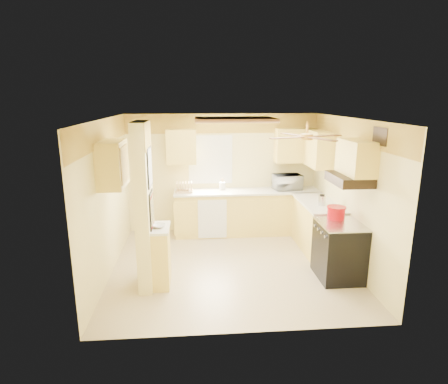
{
  "coord_description": "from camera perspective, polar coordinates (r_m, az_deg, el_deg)",
  "views": [
    {
      "loc": [
        -0.61,
        -5.91,
        2.82
      ],
      "look_at": [
        -0.09,
        0.35,
        1.23
      ],
      "focal_mm": 30.0,
      "sensor_mm": 36.0,
      "label": 1
    }
  ],
  "objects": [
    {
      "name": "stove",
      "position": [
        6.29,
        17.1,
        -8.51
      ],
      "size": [
        0.68,
        0.77,
        0.92
      ],
      "color": "black",
      "rests_on": "floor"
    },
    {
      "name": "upper_cab_back_right",
      "position": [
        8.0,
        11.05,
        6.97
      ],
      "size": [
        0.9,
        0.35,
        0.7
      ],
      "primitive_type": "cube",
      "color": "#FFDE63",
      "rests_on": "wall_back"
    },
    {
      "name": "wall_front",
      "position": [
        4.35,
        3.66,
        -6.98
      ],
      "size": [
        4.0,
        0.0,
        4.0
      ],
      "primitive_type": "plane",
      "rotation": [
        -1.57,
        0.0,
        0.0
      ],
      "color": "#F1E193",
      "rests_on": "floor"
    },
    {
      "name": "microwave",
      "position": [
        7.98,
        9.64,
        1.52
      ],
      "size": [
        0.61,
        0.45,
        0.31
      ],
      "primitive_type": "imported",
      "rotation": [
        0.0,
        0.0,
        3.27
      ],
      "color": "white",
      "rests_on": "countertop_back"
    },
    {
      "name": "partition_ledge",
      "position": [
        5.89,
        -9.54,
        -9.76
      ],
      "size": [
        0.25,
        0.55,
        0.9
      ],
      "primitive_type": "cube",
      "color": "#FFDE63",
      "rests_on": "floor"
    },
    {
      "name": "dishwasher_panel",
      "position": [
        7.6,
        -1.79,
        -4.15
      ],
      "size": [
        0.58,
        0.02,
        0.8
      ],
      "primitive_type": "cube",
      "color": "white",
      "rests_on": "lower_cabinets_back"
    },
    {
      "name": "window",
      "position": [
        7.91,
        -2.08,
        4.95
      ],
      "size": [
        0.92,
        0.02,
        1.02
      ],
      "color": "white",
      "rests_on": "wall_back"
    },
    {
      "name": "lower_cabinets_right",
      "position": [
        7.31,
        14.03,
        -5.18
      ],
      "size": [
        0.6,
        1.4,
        0.9
      ],
      "primitive_type": "cube",
      "color": "#FFDE63",
      "rests_on": "floor"
    },
    {
      "name": "dutch_oven",
      "position": [
        6.32,
        16.72,
        -3.0
      ],
      "size": [
        0.3,
        0.3,
        0.2
      ],
      "color": "#B30811",
      "rests_on": "stove"
    },
    {
      "name": "partition_column",
      "position": [
        5.64,
        -12.1,
        -2.3
      ],
      "size": [
        0.2,
        0.7,
        2.5
      ],
      "primitive_type": "cube",
      "color": "#F1E193",
      "rests_on": "floor"
    },
    {
      "name": "kettle",
      "position": [
        6.93,
        14.7,
        -1.21
      ],
      "size": [
        0.13,
        0.13,
        0.2
      ],
      "color": "silver",
      "rests_on": "countertop_right"
    },
    {
      "name": "ledge_top",
      "position": [
        5.71,
        -9.73,
        -5.44
      ],
      "size": [
        0.28,
        0.58,
        0.04
      ],
      "primitive_type": "cube",
      "color": "silver",
      "rests_on": "partition_ledge"
    },
    {
      "name": "ceiling_light_panel",
      "position": [
        6.46,
        1.6,
        10.95
      ],
      "size": [
        1.35,
        0.95,
        0.06
      ],
      "color": "brown",
      "rests_on": "ceiling"
    },
    {
      "name": "wall_left",
      "position": [
        6.28,
        -17.38,
        -0.96
      ],
      "size": [
        0.0,
        3.8,
        3.8
      ],
      "primitive_type": "plane",
      "rotation": [
        1.57,
        0.0,
        1.57
      ],
      "color": "#F1E193",
      "rests_on": "floor"
    },
    {
      "name": "upper_cab_over_stove",
      "position": [
        5.95,
        19.53,
        4.98
      ],
      "size": [
        0.35,
        0.76,
        0.52
      ],
      "primitive_type": "cube",
      "color": "#FFDE63",
      "rests_on": "wall_right"
    },
    {
      "name": "vent_grate",
      "position": [
        5.67,
        22.7,
        7.84
      ],
      "size": [
        0.02,
        0.4,
        0.25
      ],
      "primitive_type": "cube",
      "color": "black",
      "rests_on": "wall_right"
    },
    {
      "name": "ceiling_fan",
      "position": [
        5.48,
        12.49,
        8.27
      ],
      "size": [
        1.15,
        1.15,
        0.26
      ],
      "color": "gold",
      "rests_on": "ceiling"
    },
    {
      "name": "countertop_right",
      "position": [
        7.16,
        14.18,
        -1.63
      ],
      "size": [
        0.64,
        1.44,
        0.04
      ],
      "primitive_type": "cube",
      "color": "silver",
      "rests_on": "lower_cabinets_right"
    },
    {
      "name": "wall_back",
      "position": [
        7.99,
        -0.27,
        2.87
      ],
      "size": [
        4.0,
        0.0,
        4.0
      ],
      "primitive_type": "plane",
      "rotation": [
        1.57,
        0.0,
        0.0
      ],
      "color": "#F1E193",
      "rests_on": "floor"
    },
    {
      "name": "range_hood",
      "position": [
        5.98,
        18.53,
        1.87
      ],
      "size": [
        0.5,
        0.76,
        0.14
      ],
      "primitive_type": "cube",
      "color": "black",
      "rests_on": "upper_cab_over_stove"
    },
    {
      "name": "upper_cab_right",
      "position": [
        7.63,
        14.01,
        6.47
      ],
      "size": [
        0.35,
        1.0,
        0.7
      ],
      "primitive_type": "cube",
      "color": "#FFDE63",
      "rests_on": "wall_right"
    },
    {
      "name": "lower_cabinets_back",
      "position": [
        7.96,
        3.5,
        -3.16
      ],
      "size": [
        3.0,
        0.6,
        0.9
      ],
      "primitive_type": "cube",
      "color": "#FFDE63",
      "rests_on": "floor"
    },
    {
      "name": "floor",
      "position": [
        6.58,
        1.06,
        -11.19
      ],
      "size": [
        4.0,
        4.0,
        0.0
      ],
      "primitive_type": "plane",
      "color": "#C6AF89",
      "rests_on": "ground"
    },
    {
      "name": "dish_rack",
      "position": [
        7.7,
        -6.09,
        0.53
      ],
      "size": [
        0.37,
        0.28,
        0.2
      ],
      "color": "#DEB880",
      "rests_on": "countertop_back"
    },
    {
      "name": "wallpaper_border",
      "position": [
        7.84,
        -0.27,
        10.39
      ],
      "size": [
        4.0,
        0.02,
        0.4
      ],
      "primitive_type": "cube",
      "color": "#FEDB4B",
      "rests_on": "wall_back"
    },
    {
      "name": "upper_cab_back_left",
      "position": [
        7.7,
        -6.53,
        6.87
      ],
      "size": [
        0.6,
        0.35,
        0.7
      ],
      "primitive_type": "cube",
      "color": "#FFDE63",
      "rests_on": "wall_back"
    },
    {
      "name": "countertop_back",
      "position": [
        7.82,
        3.57,
        0.1
      ],
      "size": [
        3.04,
        0.64,
        0.04
      ],
      "primitive_type": "cube",
      "color": "silver",
      "rests_on": "lower_cabinets_back"
    },
    {
      "name": "ceiling",
      "position": [
        5.95,
        1.17,
        11.11
      ],
      "size": [
        4.0,
        4.0,
        0.0
      ],
      "primitive_type": "plane",
      "rotation": [
        3.14,
        0.0,
        0.0
      ],
      "color": "white",
      "rests_on": "wall_back"
    },
    {
      "name": "poster_menu",
      "position": [
        5.49,
        -11.26,
        3.73
      ],
      "size": [
        0.02,
        0.42,
        0.57
      ],
      "color": "black",
      "rests_on": "partition_column"
    },
    {
      "name": "wall_right",
      "position": [
        6.65,
        18.51,
        -0.21
      ],
      "size": [
        0.0,
        3.8,
        3.8
      ],
      "primitive_type": "plane",
      "rotation": [
        1.57,
        0.0,
        -1.57
      ],
      "color": "#F1E193",
      "rests_on": "floor"
    },
    {
      "name": "upper_cab_left_wall",
      "position": [
        5.87,
        -16.65,
        4.09
      ],
      "size": [
        0.35,
        0.75,
        0.7
      ],
      "primitive_type": "cube",
      "color": "#FFDE63",
      "rests_on": "wall_left"
    },
    {
      "name": "poster_nashville",
      "position": [
        5.64,
        -10.95,
        -2.77
      ],
      "size": [
        0.02,
        0.42,
        0.57
      ],
      "color": "black",
      "rests_on": "partition_column"
    },
    {
      "name": "bowl",
      "position": [
        5.68,
        -9.89,
        -5.12
      ],
      "size": [
        0.24,
        0.24,
        0.05
      ],
      "primitive_type": "imported",
      "rotation": [
        0.0,
        0.0,
        -0.3
      ],
      "color": "white",
      "rests_on": "ledge_top"
    },
    {
      "name": "utensil_crock",
      "position": [
        7.84,
        -0.25,
        0.94
      ],
      "size": [
        0.12,
        0.12,
        0.25
      ],
      "color": "white",
      "rests_on": "countertop_back"
    }
  ]
}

